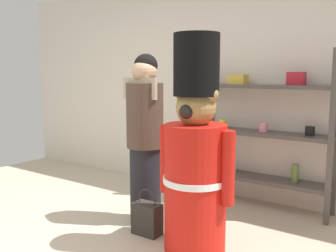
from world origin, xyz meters
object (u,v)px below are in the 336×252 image
at_px(merchandise_shelf, 264,129).
at_px(teddy_bear_guard, 195,161).
at_px(person_shopper, 145,136).
at_px(shopping_bag, 147,218).

bearing_deg(merchandise_shelf, teddy_bear_guard, -93.71).
bearing_deg(merchandise_shelf, person_shopper, -126.40).
xyz_separation_m(merchandise_shelf, person_shopper, (-0.79, -1.07, 0.00)).
distance_m(merchandise_shelf, teddy_bear_guard, 1.33).
height_order(teddy_bear_guard, person_shopper, teddy_bear_guard).
bearing_deg(person_shopper, merchandise_shelf, 53.60).
distance_m(teddy_bear_guard, shopping_bag, 0.79).
xyz_separation_m(teddy_bear_guard, person_shopper, (-0.71, 0.25, 0.10)).
bearing_deg(teddy_bear_guard, merchandise_shelf, 86.29).
height_order(merchandise_shelf, teddy_bear_guard, teddy_bear_guard).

